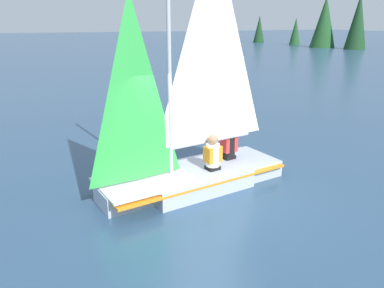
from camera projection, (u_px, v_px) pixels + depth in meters
The scene contains 6 objects.
ground_plane at pixel (192, 186), 8.26m from camera, with size 260.00×260.00×0.00m, color #2D4C6B.
sailboat_main at pixel (192, 153), 8.03m from camera, with size 2.04×4.30×5.31m.
sailor_helm at pixel (213, 159), 8.12m from camera, with size 0.34×0.37×1.16m.
sailor_crew at pixel (229, 148), 8.76m from camera, with size 0.34×0.37×1.16m.
motorboat_distant at pixel (229, 58), 33.35m from camera, with size 5.16×4.83×1.06m.
treeline_shore at pixel (324, 23), 52.16m from camera, with size 21.42×4.29×6.95m.
Camera 1 is at (-6.85, 3.20, 3.45)m, focal length 35.00 mm.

